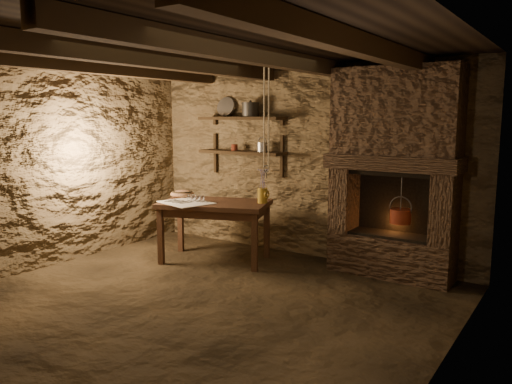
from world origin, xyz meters
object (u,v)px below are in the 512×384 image
Objects in this scene: stoneware_jug at (263,188)px; iron_stockpot at (250,110)px; work_table at (215,229)px; wooden_bowl at (182,194)px; red_pot at (400,215)px.

stoneware_jug is 1.15m from iron_stockpot.
wooden_bowl is (-0.58, 0.05, 0.38)m from work_table.
red_pot is at bearing 11.42° from wooden_bowl.
red_pot is (1.57, 0.35, -0.21)m from stoneware_jug.
wooden_bowl is at bearing -133.02° from iron_stockpot.
work_table is 0.79m from stoneware_jug.
wooden_bowl is 1.41m from iron_stockpot.
work_table is at bearing -5.36° from wooden_bowl.
wooden_bowl reaches higher than work_table.
iron_stockpot is (-0.50, 0.47, 0.93)m from stoneware_jug.
wooden_bowl is (-1.12, -0.20, -0.14)m from stoneware_jug.
stoneware_jug reaches higher than red_pot.
stoneware_jug is (0.54, 0.25, 0.52)m from work_table.
red_pot is at bearing -3.85° from work_table.
iron_stockpot reaches higher than red_pot.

